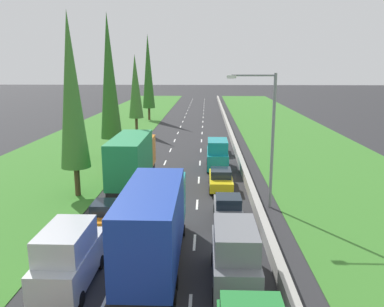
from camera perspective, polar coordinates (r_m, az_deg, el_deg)
The scene contains 19 objects.
ground_plane at distance 59.57m, azimuth -0.17°, elevation 3.48°, with size 300.00×300.00×0.00m, color #28282B.
grass_verge_left at distance 61.38m, azimuth -12.08°, elevation 3.49°, with size 14.00×140.00×0.04m, color #387528.
grass_verge_right at distance 60.73m, azimuth 13.51°, elevation 3.33°, with size 14.00×140.00×0.04m, color #387528.
median_barrier at distance 59.56m, azimuth 5.32°, elevation 3.84°, with size 0.44×120.00×0.85m, color #9E9B93.
lane_markings at distance 59.57m, azimuth -0.17°, elevation 3.49°, with size 3.64×116.00×0.01m.
grey_van_right_lane at distance 17.59m, azimuth 6.24°, elevation -14.53°, with size 1.96×4.90×2.82m.
grey_hatchback_right_lane at distance 24.39m, azimuth 5.27°, elevation -8.03°, with size 1.74×3.90×1.72m.
yellow_sedan_right_lane at distance 30.65m, azimuth 4.21°, elevation -3.73°, with size 1.82×4.50×1.64m.
silver_van_left_lane at distance 18.15m, azimuth -17.51°, elevation -14.18°, with size 1.96×4.90×2.82m.
blue_box_truck_centre_lane at distance 18.72m, azimuth -5.47°, elevation -10.13°, with size 2.46×9.40×4.18m.
orange_hatchback_left_lane at distance 23.85m, azimuth -12.24°, elevation -8.75°, with size 1.74×3.90×1.72m.
teal_van_right_lane at distance 36.41m, azimuth 3.72°, elevation -0.15°, with size 1.96×4.90×2.82m.
green_box_truck_left_lane at distance 31.27m, azimuth -8.66°, elevation -0.91°, with size 2.46×9.40×4.18m.
teal_hatchback_right_lane at distance 43.23m, azimuth 3.88°, elevation 1.11°, with size 1.74×3.90×1.72m.
poplar_tree_second at distance 29.06m, azimuth -17.17°, elevation 8.59°, with size 2.13×2.13×13.21m.
poplar_tree_third at distance 40.62m, azimuth -11.99°, elevation 10.85°, with size 2.17×2.17×14.63m.
poplar_tree_fourth at distance 56.63m, azimuth -8.26°, elevation 9.61°, with size 2.08×2.08×11.13m.
poplar_tree_fifth at distance 70.29m, azimuth -6.41°, elevation 11.78°, with size 2.17×2.17×14.98m.
street_light_mast at distance 26.10m, azimuth 10.98°, elevation 3.16°, with size 3.20×0.28×9.00m.
Camera 1 is at (2.34, 1.22, 9.39)m, focal length 36.57 mm.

